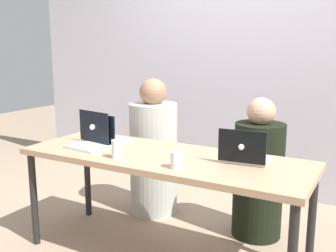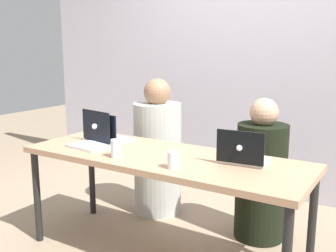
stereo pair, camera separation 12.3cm
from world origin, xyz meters
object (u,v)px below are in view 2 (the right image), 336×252
at_px(person_on_left, 158,154).
at_px(person_on_right, 261,177).
at_px(laptop_front_left, 95,139).
at_px(water_glass_left, 116,150).
at_px(laptop_back_left, 105,135).
at_px(water_glass_right, 173,161).
at_px(laptop_back_right, 243,156).

bearing_deg(person_on_left, person_on_right, -176.71).
height_order(person_on_left, person_on_right, person_on_left).
xyz_separation_m(person_on_left, laptop_front_left, (-0.08, -0.68, 0.26)).
bearing_deg(water_glass_left, laptop_back_left, 139.30).
distance_m(laptop_back_left, water_glass_right, 0.82).
bearing_deg(laptop_back_left, water_glass_left, 149.67).
relative_size(person_on_left, laptop_back_left, 3.40).
distance_m(laptop_back_right, water_glass_right, 0.43).
xyz_separation_m(person_on_right, laptop_front_left, (-0.99, -0.68, 0.30)).
bearing_deg(laptop_front_left, water_glass_left, -19.36).
xyz_separation_m(person_on_right, water_glass_right, (-0.25, -0.84, 0.30)).
height_order(laptop_front_left, water_glass_left, laptop_front_left).
height_order(person_on_left, laptop_back_right, person_on_left).
bearing_deg(person_on_right, water_glass_left, 52.71).
bearing_deg(laptop_front_left, laptop_back_left, 103.37).
height_order(person_on_right, laptop_back_right, person_on_right).
bearing_deg(water_glass_right, water_glass_left, 179.26).
bearing_deg(person_on_right, person_on_left, 1.63).
xyz_separation_m(person_on_right, laptop_back_left, (-1.01, -0.55, 0.30)).
bearing_deg(laptop_back_left, person_on_right, -141.14).
height_order(laptop_back_left, laptop_front_left, laptop_back_left).
relative_size(laptop_back_left, laptop_front_left, 1.11).
height_order(person_on_left, laptop_back_left, person_on_left).
xyz_separation_m(person_on_left, water_glass_right, (0.67, -0.84, 0.25)).
bearing_deg(water_glass_left, person_on_left, 105.83).
relative_size(person_on_right, water_glass_left, 9.02).
bearing_deg(laptop_back_right, person_on_left, -34.12).
bearing_deg(laptop_back_left, laptop_back_right, -168.91).
bearing_deg(water_glass_left, laptop_back_right, 22.37).
distance_m(person_on_right, laptop_front_left, 1.24).
bearing_deg(person_on_right, water_glass_right, 75.36).
xyz_separation_m(person_on_left, laptop_back_left, (-0.10, -0.55, 0.26)).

